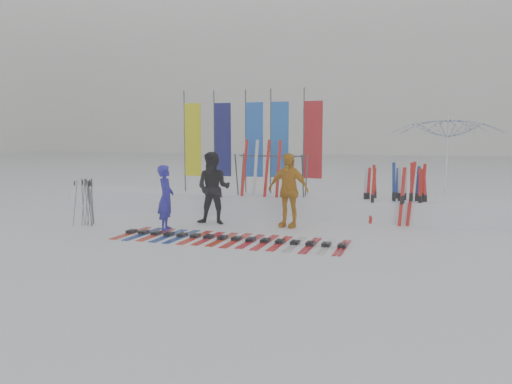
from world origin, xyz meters
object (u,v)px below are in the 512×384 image
(person_black, at_px, (213,188))
(ski_row, at_px, (230,239))
(tent_canopy, at_px, (446,165))
(person_blue, at_px, (166,198))
(ski_rack, at_px, (271,170))
(person_yellow, at_px, (288,190))

(person_black, distance_m, ski_row, 2.38)
(tent_canopy, bearing_deg, person_blue, -142.97)
(person_blue, bearing_deg, ski_rack, -48.61)
(person_black, xyz_separation_m, tent_canopy, (5.96, 3.89, 0.54))
(tent_canopy, xyz_separation_m, ski_rack, (-4.89, -2.09, -0.12))
(person_blue, bearing_deg, person_yellow, -79.90)
(person_black, xyz_separation_m, ski_rack, (1.07, 1.81, 0.42))
(person_blue, height_order, ski_rack, ski_rack)
(person_blue, relative_size, ski_rack, 0.80)
(person_blue, height_order, person_yellow, person_yellow)
(person_yellow, distance_m, ski_rack, 1.88)
(person_black, relative_size, tent_canopy, 0.58)
(person_blue, distance_m, person_black, 1.43)
(tent_canopy, height_order, ski_row, tent_canopy)
(person_black, distance_m, person_yellow, 2.01)
(person_blue, bearing_deg, ski_row, -125.26)
(person_black, height_order, ski_rack, person_black)
(person_blue, distance_m, ski_rack, 3.57)
(tent_canopy, bearing_deg, person_yellow, -137.20)
(person_blue, distance_m, ski_row, 2.21)
(person_yellow, bearing_deg, tent_canopy, 53.52)
(person_black, height_order, ski_row, person_black)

